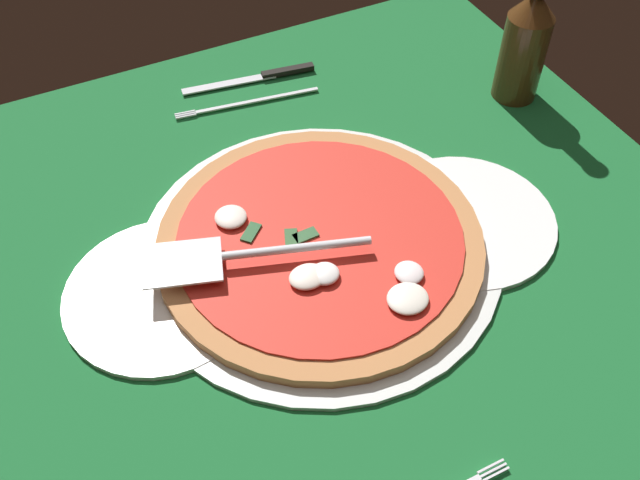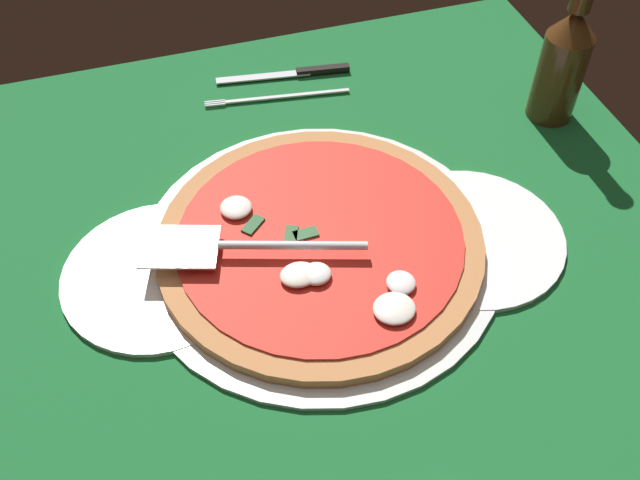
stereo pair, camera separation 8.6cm
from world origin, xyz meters
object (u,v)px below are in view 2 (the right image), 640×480
at_px(place_setting_far, 287,86).
at_px(pizza, 320,242).
at_px(pizza_server, 236,246).
at_px(beer_bottle, 564,61).
at_px(dinner_plate_left, 158,275).
at_px(dinner_plate_right, 469,235).

bearing_deg(place_setting_far, pizza, 89.58).
distance_m(pizza_server, beer_bottle, 0.52).
height_order(dinner_plate_left, dinner_plate_right, same).
distance_m(pizza_server, place_setting_far, 0.36).
bearing_deg(dinner_plate_right, dinner_plate_left, 172.21).
distance_m(pizza, beer_bottle, 0.43).
bearing_deg(dinner_plate_left, place_setting_far, 51.68).
height_order(pizza, pizza_server, pizza_server).
bearing_deg(place_setting_far, dinner_plate_right, 118.59).
bearing_deg(dinner_plate_left, beer_bottle, 12.59).
bearing_deg(beer_bottle, place_setting_far, 152.91).
relative_size(dinner_plate_left, pizza_server, 0.87).
bearing_deg(beer_bottle, pizza, -159.28).
bearing_deg(pizza, pizza_server, 178.27).
relative_size(dinner_plate_right, pizza_server, 0.88).
height_order(pizza_server, place_setting_far, pizza_server).
xyz_separation_m(pizza_server, place_setting_far, (0.15, 0.32, -0.04)).
height_order(place_setting_far, beer_bottle, beer_bottle).
distance_m(dinner_plate_right, place_setting_far, 0.38).
xyz_separation_m(dinner_plate_right, pizza, (-0.18, 0.03, 0.01)).
bearing_deg(dinner_plate_left, dinner_plate_right, -7.79).
height_order(dinner_plate_left, place_setting_far, place_setting_far).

